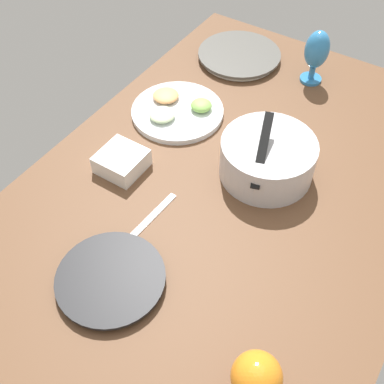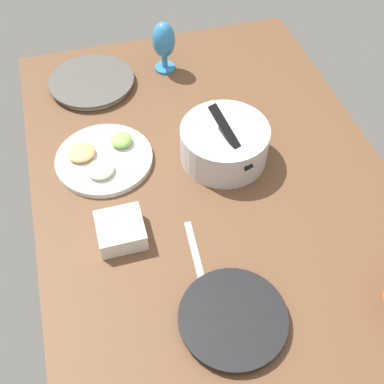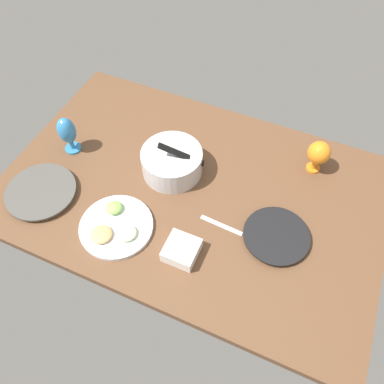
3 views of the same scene
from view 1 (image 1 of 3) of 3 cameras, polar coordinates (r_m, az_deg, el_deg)
ground_plane at (r=134.50cm, az=3.99°, el=-0.46°), size 160.00×104.00×4.00cm
dinner_plate_left at (r=180.42cm, az=5.60°, el=15.74°), size 29.52×29.52×2.55cm
dinner_plate_right at (r=116.51cm, az=-9.57°, el=-10.16°), size 25.97×25.97×2.44cm
mixing_bowl at (r=134.42cm, az=8.91°, el=4.07°), size 27.14×26.24×18.19cm
fruit_platter at (r=155.33cm, az=-1.80°, el=9.65°), size 29.29×29.29×4.72cm
hurricane_glass_orange at (r=96.51cm, az=7.60°, el=-20.95°), size 9.76×9.76×15.70cm
hurricane_glass_blue at (r=168.61cm, az=14.50°, el=15.75°), size 8.02×8.02×18.59cm
square_bowl_white at (r=137.76cm, az=-8.33°, el=3.70°), size 12.25×12.25×5.57cm
fork_by_right_plate at (r=127.34cm, az=-4.65°, el=-2.76°), size 18.08×2.91×0.60cm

